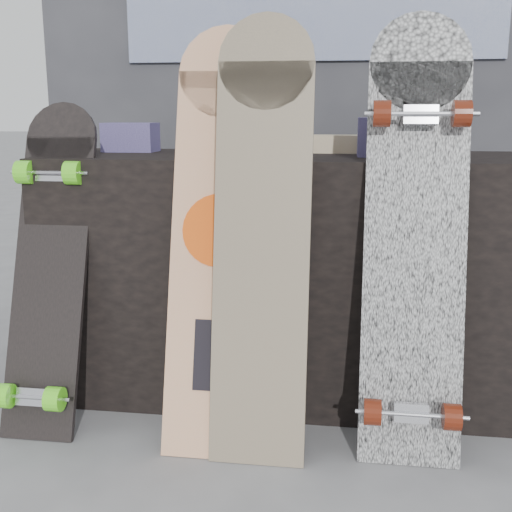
% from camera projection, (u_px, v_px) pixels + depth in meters
% --- Properties ---
extents(ground, '(60.00, 60.00, 0.00)m').
position_uv_depth(ground, '(277.00, 457.00, 1.78)').
color(ground, slate).
rests_on(ground, ground).
extents(vendor_table, '(1.60, 0.60, 0.80)m').
position_uv_depth(vendor_table, '(294.00, 274.00, 2.18)').
color(vendor_table, black).
rests_on(vendor_table, ground).
extents(booth, '(2.40, 0.22, 2.20)m').
position_uv_depth(booth, '(312.00, 74.00, 2.84)').
color(booth, '#333237').
rests_on(booth, ground).
extents(merch_box_purple, '(0.18, 0.12, 0.10)m').
position_uv_depth(merch_box_purple, '(131.00, 137.00, 2.26)').
color(merch_box_purple, navy).
rests_on(merch_box_purple, vendor_table).
extents(merch_box_small, '(0.14, 0.14, 0.12)m').
position_uv_depth(merch_box_small, '(380.00, 137.00, 2.01)').
color(merch_box_small, navy).
rests_on(merch_box_small, vendor_table).
extents(merch_box_flat, '(0.22, 0.10, 0.06)m').
position_uv_depth(merch_box_flat, '(343.00, 144.00, 2.19)').
color(merch_box_flat, '#D1B78C').
rests_on(merch_box_flat, vendor_table).
extents(longboard_geisha, '(0.27, 0.36, 1.18)m').
position_uv_depth(longboard_geisha, '(219.00, 224.00, 1.81)').
color(longboard_geisha, beige).
rests_on(longboard_geisha, ground).
extents(longboard_celtic, '(0.26, 0.24, 1.20)m').
position_uv_depth(longboard_celtic, '(262.00, 226.00, 1.72)').
color(longboard_celtic, '#D0B78E').
rests_on(longboard_celtic, ground).
extents(longboard_cascadia, '(0.27, 0.33, 1.20)m').
position_uv_depth(longboard_cascadia, '(415.00, 230.00, 1.73)').
color(longboard_cascadia, silver).
rests_on(longboard_cascadia, ground).
extents(skateboard_dark, '(0.22, 0.40, 0.97)m').
position_uv_depth(skateboard_dark, '(49.00, 261.00, 1.92)').
color(skateboard_dark, black).
rests_on(skateboard_dark, ground).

